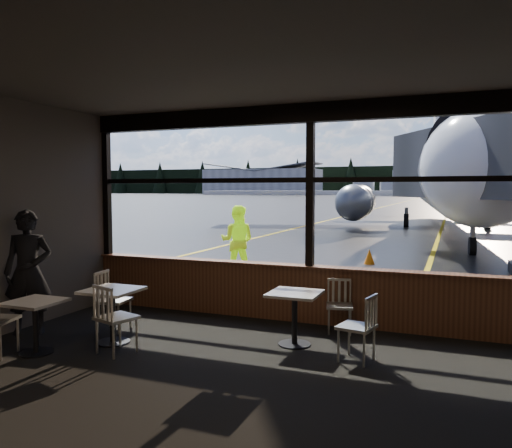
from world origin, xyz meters
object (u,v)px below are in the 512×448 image
Objects in this scene: chair_near_n at (339,307)px; chair_mid_s at (117,319)px; cafe_table_near at (295,319)px; chair_near_e at (357,328)px; cafe_table_left at (36,327)px; passenger at (28,272)px; cafe_table_mid at (113,316)px; chair_mid_w at (114,301)px; ground_crew at (237,241)px; airliner at (450,134)px; cone_nose at (369,257)px.

chair_mid_s is (-2.51, -2.00, 0.06)m from chair_near_n.
cafe_table_near is 0.86× the size of chair_near_e.
cafe_table_left is 1.18m from passenger.
chair_mid_w reaches higher than cafe_table_mid.
passenger is (-1.06, -0.60, 0.47)m from chair_mid_w.
cafe_table_near is at bearing 110.40° from ground_crew.
passenger is (-4.28, -1.75, 0.53)m from chair_near_n.
chair_near_e reaches higher than cafe_table_mid.
airliner is 38.60× the size of chair_near_e.
chair_mid_s is at bearing 22.68° from cafe_table_left.
cafe_table_near is 2.53m from cafe_table_mid.
cafe_table_mid is 3.29m from chair_near_n.
chair_mid_s is 1.11m from chair_mid_w.
airliner is 23.23m from chair_near_e.
passenger is at bearing 108.80° from chair_near_e.
chair_mid_w is at bearing -105.76° from airliner.
chair_mid_w is (-0.38, 0.52, 0.07)m from cafe_table_mid.
chair_near_n is at bearing 102.10° from chair_mid_w.
cafe_table_mid is 1.55m from passenger.
cafe_table_left is 6.38m from ground_crew.
chair_mid_w is (-0.70, 0.85, -0.01)m from chair_mid_s.
cafe_table_near is 0.81× the size of chair_mid_w.
airliner is 41.50× the size of chair_near_n.
chair_mid_s reaches higher than cafe_table_left.
passenger is 9.63m from cone_nose.
cafe_table_mid reaches higher than cafe_table_left.
airliner is 15.35m from cone_nose.
passenger reaches higher than chair_mid_w.
cafe_table_mid is 0.44× the size of ground_crew.
cafe_table_left is 0.88× the size of chair_near_n.
chair_mid_s is 0.50× the size of passenger.
cafe_table_mid is (-4.03, -23.26, -4.71)m from airliner.
ground_crew reaches higher than chair_near_e.
cafe_table_left is 0.38× the size of passenger.
chair_near_e is 0.47× the size of passenger.
ground_crew is at bearing 89.46° from cafe_table_left.
chair_near_n is 0.86× the size of chair_mid_s.
chair_near_n is (2.83, 1.67, 0.02)m from cafe_table_mid.
chair_near_n is (0.44, 0.82, 0.03)m from cafe_table_near.
chair_near_e reaches higher than cafe_table_left.
airliner is 47.26× the size of cafe_table_left.
cafe_table_mid is at bearing 28.59° from chair_mid_w.
chair_near_n is 4.65m from passenger.
chair_mid_w is 1.31m from passenger.
chair_near_e reaches higher than cafe_table_near.
airliner is 35.84× the size of chair_mid_s.
chair_mid_w reaches higher than cafe_table_near.
cafe_table_left is (-0.65, -0.74, -0.03)m from cafe_table_mid.
airliner reaches higher than chair_mid_w.
airliner is 24.33m from passenger.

